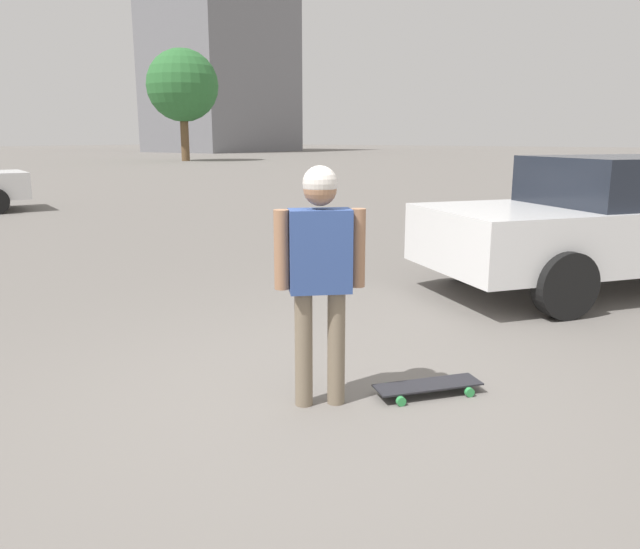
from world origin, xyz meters
TOP-DOWN VIEW (x-y plane):
  - ground_plane at (0.00, 0.00)m, footprint 220.00×220.00m
  - person at (0.00, 0.00)m, footprint 0.43×0.46m
  - skateboard at (-0.56, 0.53)m, footprint 0.74×0.64m
  - car_parked_near at (-4.76, 0.99)m, footprint 4.81×4.20m
  - building_block_distant at (-52.51, -50.61)m, footprint 15.76×11.56m
  - tree_distant at (-29.27, -32.50)m, footprint 5.12×5.12m

SIDE VIEW (x-z plane):
  - ground_plane at x=0.00m, z-range 0.00..0.00m
  - skateboard at x=-0.56m, z-range 0.02..0.10m
  - car_parked_near at x=-4.76m, z-range 0.03..1.58m
  - person at x=0.00m, z-range 0.19..1.80m
  - tree_distant at x=-29.27m, z-range 1.36..9.28m
  - building_block_distant at x=-52.51m, z-range 0.00..20.52m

